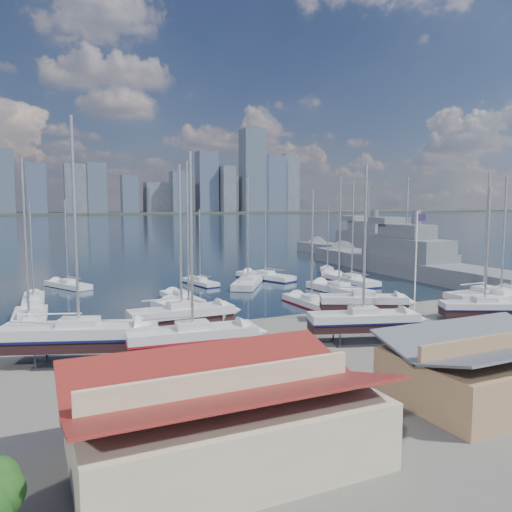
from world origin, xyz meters
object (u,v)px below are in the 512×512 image
car_a (260,380)px  flagpole (416,265)px  naval_ship_east (405,265)px  naval_ship_west (367,251)px  sailboat_cradle_0 (79,336)px

car_a → flagpole: flagpole is taller
naval_ship_east → car_a: (-46.30, -38.88, -0.95)m
naval_ship_west → flagpole: 68.15m
naval_ship_west → car_a: naval_ship_west is taller
naval_ship_west → flagpole: bearing=138.8°
naval_ship_east → naval_ship_west: (10.16, 24.21, -0.00)m
sailboat_cradle_0 → naval_ship_east: 63.13m
naval_ship_east → flagpole: (-27.39, -32.43, 5.00)m
naval_ship_east → naval_ship_west: 26.26m
sailboat_cradle_0 → flagpole: sailboat_cradle_0 is taller
naval_ship_west → flagpole: naval_ship_west is taller
flagpole → sailboat_cradle_0: bearing=171.4°
naval_ship_west → car_a: bearing=130.5°
sailboat_cradle_0 → naval_ship_west: size_ratio=0.42×
naval_ship_west → naval_ship_east: bearing=149.6°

